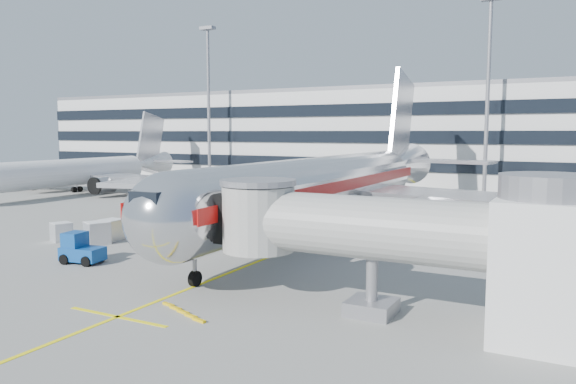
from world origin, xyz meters
The scene contains 15 objects.
ground centered at (0.00, 0.00, 0.00)m, with size 180.00×180.00×0.00m, color gray.
lead_in_line centered at (0.00, 10.00, 0.01)m, with size 0.25×70.00×0.01m, color #FFEE0D.
stop_bar centered at (0.00, -14.00, 0.01)m, with size 6.00×0.25×0.01m, color #FFEE0D.
main_jet centered at (0.00, 11.72, 4.23)m, with size 50.95×48.70×16.06m.
jet_bridge centered at (12.18, -8.00, 3.87)m, with size 17.80×4.50×7.00m.
terminal centered at (0.00, 57.95, 7.80)m, with size 150.00×24.25×15.60m.
light_mast_west centered at (-35.00, 42.00, 14.88)m, with size 2.40×1.20×25.45m.
light_mast_centre centered at (8.00, 42.00, 14.88)m, with size 2.40×1.20×25.45m.
second_jet centered at (-43.68, 22.80, 3.18)m, with size 38.21×36.52×12.04m.
belt_loader centered at (-7.44, 4.36, 0.65)m, with size 4.89×2.10×2.31m.
baggage_tug centered at (-10.30, -6.93, 0.90)m, with size 2.94×2.10×2.06m.
cargo_container_left centered at (-14.16, -1.82, 0.89)m, with size 2.19×2.19×1.76m.
cargo_container_right centered at (-17.62, -2.29, 0.75)m, with size 1.82×1.82×1.50m.
cargo_container_front centered at (-14.40, -0.02, 0.85)m, with size 1.65×1.65×1.69m.
ramp_worker centered at (-5.92, 0.94, 1.01)m, with size 0.73×0.48×2.01m, color #87D616.
Camera 1 is at (19.18, -32.98, 8.70)m, focal length 35.00 mm.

